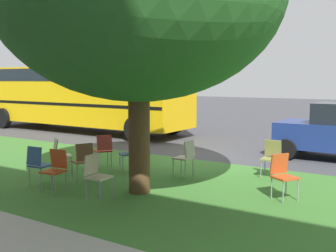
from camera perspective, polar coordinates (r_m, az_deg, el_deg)
name	(u,v)px	position (r m, az deg, el deg)	size (l,w,h in m)	color
ground	(198,158)	(12.21, 4.13, -4.50)	(80.00, 80.00, 0.00)	#424247
grass_verge	(130,180)	(9.59, -5.23, -7.53)	(48.00, 6.00, 0.01)	#3D752D
chair_0	(186,155)	(9.86, 2.49, -4.06)	(0.43, 0.43, 0.88)	#ADA393
chair_1	(96,173)	(8.13, -9.95, -6.43)	(0.44, 0.44, 0.88)	beige
chair_2	(131,151)	(10.49, -5.21, -3.44)	(0.58, 0.59, 0.88)	#335184
chair_3	(283,173)	(8.32, 15.63, -6.28)	(0.58, 0.57, 0.88)	#C64C1E
chair_4	(103,148)	(10.98, -8.95, -3.05)	(0.58, 0.57, 0.88)	#B7332D
chair_5	(272,156)	(10.11, 14.18, -3.99)	(0.45, 0.45, 0.88)	olive
chair_6	(60,153)	(10.48, -14.75, -3.65)	(0.57, 0.58, 0.88)	beige
chair_7	(56,167)	(8.83, -15.34, -5.54)	(0.48, 0.48, 0.88)	#C64C1E
chair_8	(38,162)	(9.43, -17.59, -4.85)	(0.45, 0.45, 0.88)	#335184
chair_9	(83,159)	(9.63, -11.71, -4.44)	(0.55, 0.55, 0.88)	brown
school_bus	(82,92)	(18.83, -11.89, 4.63)	(10.40, 2.80, 2.88)	yellow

